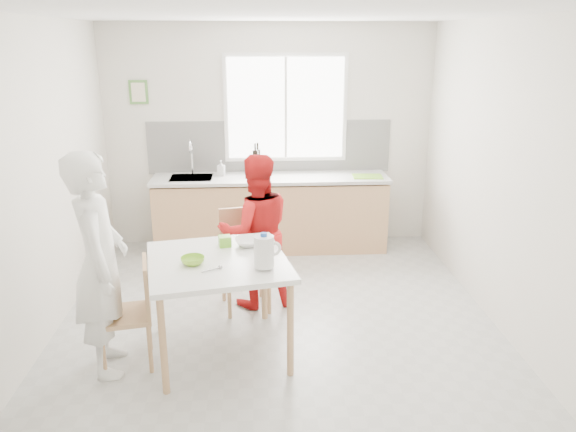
# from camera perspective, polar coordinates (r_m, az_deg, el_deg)

# --- Properties ---
(ground) EXTENTS (4.50, 4.50, 0.00)m
(ground) POSITION_cam_1_polar(r_m,az_deg,el_deg) (5.29, -1.08, -10.81)
(ground) COLOR #B7B7B2
(ground) RESTS_ON ground
(room_shell) EXTENTS (4.50, 4.50, 4.50)m
(room_shell) POSITION_cam_1_polar(r_m,az_deg,el_deg) (4.73, -1.20, 6.97)
(room_shell) COLOR silver
(room_shell) RESTS_ON ground
(window) EXTENTS (1.50, 0.06, 1.30)m
(window) POSITION_cam_1_polar(r_m,az_deg,el_deg) (6.93, -0.24, 10.90)
(window) COLOR white
(window) RESTS_ON room_shell
(backsplash) EXTENTS (3.00, 0.02, 0.65)m
(backsplash) POSITION_cam_1_polar(r_m,az_deg,el_deg) (7.01, -1.88, 7.03)
(backsplash) COLOR white
(backsplash) RESTS_ON room_shell
(picture_frame) EXTENTS (0.22, 0.03, 0.28)m
(picture_frame) POSITION_cam_1_polar(r_m,az_deg,el_deg) (7.04, -14.95, 12.06)
(picture_frame) COLOR #558C3F
(picture_frame) RESTS_ON room_shell
(kitchen_counter) EXTENTS (2.84, 0.64, 1.37)m
(kitchen_counter) POSITION_cam_1_polar(r_m,az_deg,el_deg) (6.92, -1.78, 0.01)
(kitchen_counter) COLOR tan
(kitchen_counter) RESTS_ON ground
(dining_table) EXTENTS (1.27, 1.27, 0.83)m
(dining_table) POSITION_cam_1_polar(r_m,az_deg,el_deg) (4.56, -7.12, -5.39)
(dining_table) COLOR white
(dining_table) RESTS_ON ground
(chair_left) EXTENTS (0.47, 0.47, 0.88)m
(chair_left) POSITION_cam_1_polar(r_m,az_deg,el_deg) (4.65, -15.47, -9.07)
(chair_left) COLOR tan
(chair_left) RESTS_ON ground
(chair_far) EXTENTS (0.52, 0.52, 0.96)m
(chair_far) POSITION_cam_1_polar(r_m,az_deg,el_deg) (5.44, -4.52, -3.86)
(chair_far) COLOR tan
(chair_far) RESTS_ON ground
(person_white) EXTENTS (0.54, 0.71, 1.76)m
(person_white) POSITION_cam_1_polar(r_m,az_deg,el_deg) (4.50, -18.55, -4.71)
(person_white) COLOR white
(person_white) RESTS_ON ground
(person_red) EXTENTS (0.83, 0.70, 1.50)m
(person_red) POSITION_cam_1_polar(r_m,az_deg,el_deg) (5.37, -3.27, -1.59)
(person_red) COLOR red
(person_red) RESTS_ON ground
(bowl_green) EXTENTS (0.22, 0.22, 0.06)m
(bowl_green) POSITION_cam_1_polar(r_m,az_deg,el_deg) (4.45, -9.65, -4.49)
(bowl_green) COLOR #8ACC2F
(bowl_green) RESTS_ON dining_table
(bowl_white) EXTENTS (0.28, 0.28, 0.06)m
(bowl_white) POSITION_cam_1_polar(r_m,az_deg,el_deg) (4.79, -4.01, -2.65)
(bowl_white) COLOR white
(bowl_white) RESTS_ON dining_table
(milk_jug) EXTENTS (0.21, 0.15, 0.27)m
(milk_jug) POSITION_cam_1_polar(r_m,az_deg,el_deg) (4.26, -2.41, -3.58)
(milk_jug) COLOR white
(milk_jug) RESTS_ON dining_table
(green_box) EXTENTS (0.12, 0.12, 0.09)m
(green_box) POSITION_cam_1_polar(r_m,az_deg,el_deg) (4.78, -6.43, -2.55)
(green_box) COLOR #70C32D
(green_box) RESTS_ON dining_table
(spoon) EXTENTS (0.14, 0.09, 0.01)m
(spoon) POSITION_cam_1_polar(r_m,az_deg,el_deg) (4.31, -7.83, -5.43)
(spoon) COLOR #A5A5AA
(spoon) RESTS_ON dining_table
(cutting_board) EXTENTS (0.37, 0.27, 0.01)m
(cutting_board) POSITION_cam_1_polar(r_m,az_deg,el_deg) (6.82, 8.08, 4.00)
(cutting_board) COLOR #75B92A
(cutting_board) RESTS_ON kitchen_counter
(wine_bottle_a) EXTENTS (0.07, 0.07, 0.32)m
(wine_bottle_a) POSITION_cam_1_polar(r_m,az_deg,el_deg) (6.79, -3.33, 5.41)
(wine_bottle_a) COLOR black
(wine_bottle_a) RESTS_ON kitchen_counter
(wine_bottle_b) EXTENTS (0.07, 0.07, 0.30)m
(wine_bottle_b) POSITION_cam_1_polar(r_m,az_deg,el_deg) (6.93, -3.08, 5.59)
(wine_bottle_b) COLOR black
(wine_bottle_b) RESTS_ON kitchen_counter
(jar_amber) EXTENTS (0.06, 0.06, 0.16)m
(jar_amber) POSITION_cam_1_polar(r_m,az_deg,el_deg) (6.80, -2.33, 4.75)
(jar_amber) COLOR #954E20
(jar_amber) RESTS_ON kitchen_counter
(soap_bottle) EXTENTS (0.10, 0.10, 0.19)m
(soap_bottle) POSITION_cam_1_polar(r_m,az_deg,el_deg) (6.86, -6.81, 4.87)
(soap_bottle) COLOR #999999
(soap_bottle) RESTS_ON kitchen_counter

